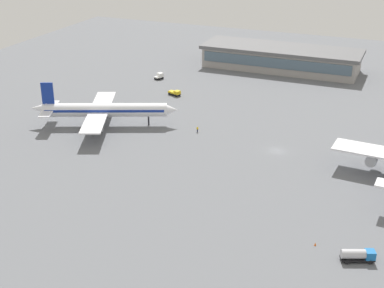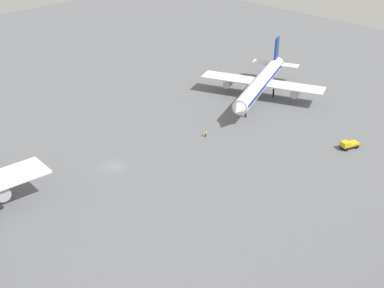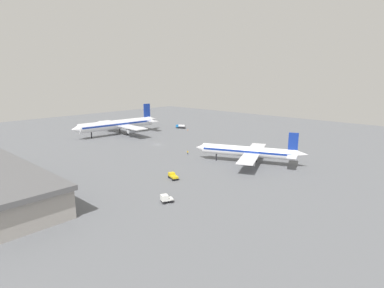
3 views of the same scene
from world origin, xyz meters
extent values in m
plane|color=slate|center=(0.00, 0.00, 0.00)|extent=(288.00, 288.00, 0.00)
cylinder|color=white|center=(52.31, 1.51, 4.87)|extent=(35.56, 18.04, 4.06)
cone|color=white|center=(34.20, -6.11, 4.87)|extent=(5.23, 5.12, 3.85)
cone|color=white|center=(70.43, 9.14, 5.48)|extent=(5.93, 4.96, 3.25)
cube|color=navy|center=(52.31, 1.51, 5.17)|extent=(34.24, 17.54, 0.73)
cube|color=white|center=(54.01, 2.23, 4.46)|extent=(19.02, 34.58, 0.37)
cylinder|color=#A5A8AD|center=(57.82, -6.81, 3.04)|extent=(5.28, 3.92, 2.23)
cylinder|color=#A5A8AD|center=(50.21, 11.27, 3.04)|extent=(5.28, 3.92, 2.23)
cube|color=white|center=(67.61, 7.95, 5.27)|extent=(8.48, 14.20, 0.29)
cube|color=navy|center=(67.61, 7.95, 10.14)|extent=(3.43, 1.78, 6.49)
cylinder|color=black|center=(40.42, -3.49, 1.42)|extent=(0.49, 0.49, 2.84)
cylinder|color=black|center=(56.29, -0.33, 1.42)|extent=(0.49, 0.49, 2.84)
cylinder|color=black|center=(53.77, 5.65, 1.42)|extent=(0.49, 0.49, 2.84)
cube|color=black|center=(44.58, -31.76, 0.55)|extent=(4.78, 3.24, 0.30)
cube|color=gold|center=(43.36, -31.34, 1.30)|extent=(2.32, 2.39, 1.20)
cube|color=#3F596B|center=(42.59, -31.07, 1.54)|extent=(0.60, 1.53, 0.67)
cube|color=gold|center=(45.43, -32.06, 1.00)|extent=(3.08, 2.65, 0.60)
cylinder|color=black|center=(42.82, -32.16, 0.40)|extent=(0.85, 0.55, 0.80)
cylinder|color=black|center=(43.44, -30.36, 0.40)|extent=(0.85, 0.55, 0.80)
cylinder|color=black|center=(45.73, -33.17, 0.40)|extent=(0.85, 0.55, 0.80)
cylinder|color=black|center=(46.35, -31.37, 0.40)|extent=(0.85, 0.55, 0.80)
cylinder|color=#1E2338|center=(24.78, -4.05, 0.42)|extent=(0.37, 0.37, 0.85)
cylinder|color=yellow|center=(24.78, -4.05, 1.15)|extent=(0.44, 0.44, 0.60)
sphere|color=tan|center=(24.78, -4.05, 1.56)|extent=(0.22, 0.22, 0.22)
cylinder|color=yellow|center=(24.55, -4.09, 1.15)|extent=(0.10, 0.10, 0.54)
cylinder|color=yellow|center=(25.02, -4.00, 1.15)|extent=(0.10, 0.10, 0.54)
camera|label=1|loc=(-30.76, 134.73, 62.33)|focal=51.77mm
camera|label=2|loc=(-58.08, -83.61, 58.55)|focal=49.34mm
camera|label=3|loc=(117.39, -100.82, 33.98)|focal=29.29mm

